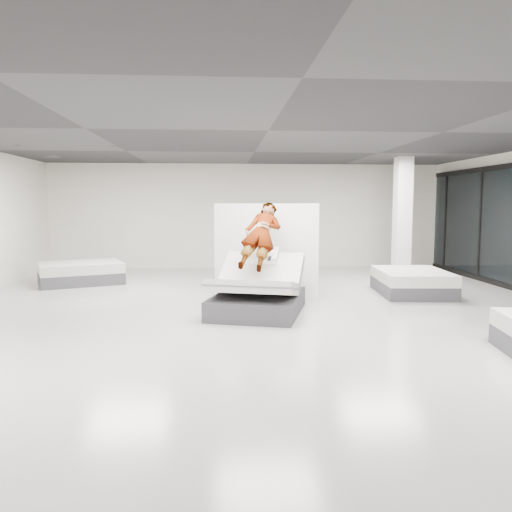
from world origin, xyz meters
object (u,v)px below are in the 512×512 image
object	(u,v)px
flat_bed_right_far	(412,282)
flat_bed_left_far	(81,273)
person	(261,245)
column	(402,218)
divider_panel	(266,252)
hero_bed	(258,293)
remote	(269,258)

from	to	relation	value
flat_bed_right_far	flat_bed_left_far	size ratio (longest dim) A/B	0.86
person	column	world-z (taller)	column
person	column	xyz separation A→B (m)	(4.06, 3.76, 0.37)
person	divider_panel	bearing A→B (deg)	96.38
divider_panel	flat_bed_right_far	bearing A→B (deg)	22.62
column	hero_bed	bearing A→B (deg)	-135.60
remote	hero_bed	bearing A→B (deg)	169.92
hero_bed	column	distance (m)	5.93
remote	flat_bed_left_far	distance (m)	5.84
flat_bed_right_far	divider_panel	bearing A→B (deg)	-173.59
remote	flat_bed_right_far	bearing A→B (deg)	44.44
flat_bed_right_far	column	distance (m)	2.78
hero_bed	flat_bed_right_far	world-z (taller)	hero_bed
flat_bed_right_far	hero_bed	bearing A→B (deg)	-154.33
hero_bed	divider_panel	bearing A→B (deg)	78.81
person	divider_panel	size ratio (longest dim) A/B	0.80
divider_panel	flat_bed_right_far	size ratio (longest dim) A/B	1.09
person	column	size ratio (longest dim) A/B	0.54
remote	flat_bed_left_far	world-z (taller)	remote
person	flat_bed_left_far	bearing A→B (deg)	157.37
hero_bed	person	size ratio (longest dim) A/B	1.34
hero_bed	column	world-z (taller)	column
hero_bed	remote	world-z (taller)	hero_bed
remote	flat_bed_right_far	distance (m)	3.86
divider_panel	flat_bed_left_far	xyz separation A→B (m)	(-4.43, 2.37, -0.73)
hero_bed	remote	bearing A→B (deg)	-26.19
divider_panel	flat_bed_left_far	distance (m)	5.07
person	flat_bed_right_far	size ratio (longest dim) A/B	0.87
hero_bed	divider_panel	size ratio (longest dim) A/B	1.07
flat_bed_right_far	flat_bed_left_far	distance (m)	7.96
column	person	bearing A→B (deg)	-137.18
remote	flat_bed_right_far	size ratio (longest dim) A/B	0.07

